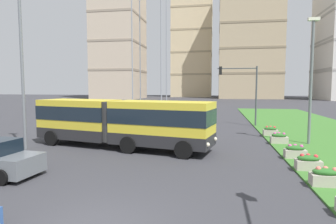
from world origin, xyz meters
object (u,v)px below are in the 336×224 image
Objects in this scene: articulated_bus at (121,122)px; flower_planter_4 at (279,138)px; traffic_light_far_right at (243,85)px; flower_planter_3 at (295,151)px; apartment_tower_westcentre at (192,44)px; streetlight_median at (311,76)px; flower_planter_1 at (326,177)px; flower_planter_5 at (270,131)px; apartment_tower_west at (119,18)px; car_silver_hatch at (118,120)px; streetlight_left at (22,59)px; apartment_tower_centre at (249,40)px; flower_planter_2 at (308,162)px.

articulated_bus is 10.96× the size of flower_planter_4.
flower_planter_3 is at bearing -82.75° from traffic_light_far_right.
apartment_tower_westcentre is (-4.36, 100.99, 19.68)m from articulated_bus.
flower_planter_4 is 4.58m from streetlight_median.
articulated_bus reaches higher than flower_planter_1.
traffic_light_far_right is at bearing 95.45° from flower_planter_1.
flower_planter_5 is 84.47m from apartment_tower_west.
streetlight_median is (3.56, -8.85, 0.54)m from traffic_light_far_right.
car_silver_hatch is 0.45× the size of streetlight_left.
articulated_bus is 12.75m from streetlight_median.
flower_planter_5 is (0.00, 7.25, 0.00)m from flower_planter_3.
streetlight_median is at bearing -58.14° from flower_planter_5.
flower_planter_1 is 0.03× the size of apartment_tower_centre.
streetlight_left reaches higher than traffic_light_far_right.
flower_planter_4 is at bearing 90.00° from flower_planter_2.
traffic_light_far_right reaches higher than flower_planter_4.
apartment_tower_centre is (4.62, 83.89, 15.70)m from streetlight_median.
flower_planter_3 is at bearing 0.81° from streetlight_left.
flower_planter_1 is 9.71m from streetlight_median.
apartment_tower_westcentre is (-16.41, 98.07, 16.74)m from streetlight_median.
traffic_light_far_right reaches higher than flower_planter_1.
flower_planter_4 is (10.15, 2.79, -1.23)m from articulated_bus.
apartment_tower_west is (-37.34, 74.10, 26.66)m from flower_planter_4.
flower_planter_2 is at bearing -94.13° from apartment_tower_centre.
flower_planter_5 is at bearing -62.23° from apartment_tower_west.
streetlight_median is at bearing -68.09° from traffic_light_far_right.
flower_planter_3 is 105.39m from apartment_tower_westcentre.
flower_planter_3 is 90.53m from apartment_tower_centre.
flower_planter_5 is 98.36m from apartment_tower_westcentre.
flower_planter_4 is 101.44m from apartment_tower_westcentre.
car_silver_hatch is 11.22m from streetlight_left.
flower_planter_3 is (0.00, 4.37, 0.00)m from flower_planter_1.
apartment_tower_centre is at bearing 85.56° from flower_planter_4.
flower_planter_3 is at bearing -35.75° from car_silver_hatch.
flower_planter_2 is 0.03× the size of apartment_tower_centre.
streetlight_left is (-5.69, -1.50, 3.86)m from articulated_bus.
apartment_tower_west is (-37.34, 78.17, 26.66)m from flower_planter_3.
car_silver_hatch is 13.60m from flower_planter_5.
flower_planter_1 is 94.79m from apartment_tower_centre.
flower_planter_4 and flower_planter_5 have the same top height.
flower_planter_3 is at bearing -7.17° from articulated_bus.
flower_planter_1 is at bearing -90.00° from flower_planter_3.
flower_planter_1 is at bearing -90.00° from flower_planter_2.
flower_planter_4 is 0.03× the size of apartment_tower_westcentre.
flower_planter_5 is 0.02× the size of apartment_tower_west.
car_silver_hatch reaches higher than flower_planter_3.
apartment_tower_westcentre is (-12.85, 89.22, 17.27)m from traffic_light_far_right.
flower_planter_3 is at bearing -90.00° from flower_planter_5.
streetlight_left is (-14.18, -13.28, 1.46)m from traffic_light_far_right.
apartment_tower_west is at bearing 117.95° from streetlight_median.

